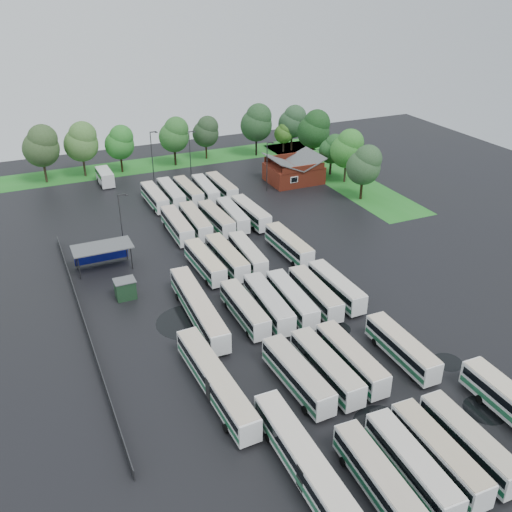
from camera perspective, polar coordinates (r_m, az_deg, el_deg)
name	(u,v)px	position (r m, az deg, el deg)	size (l,w,h in m)	color
ground	(281,318)	(70.10, 2.55, -6.24)	(160.00, 160.00, 0.00)	black
brick_building	(294,173)	(113.61, 3.79, 8.33)	(10.07, 8.60, 5.39)	maroon
wash_shed	(102,249)	(82.70, -15.16, 0.70)	(8.20, 4.20, 3.58)	#2D2D30
utility_hut	(125,289)	(75.34, -12.94, -3.21)	(2.70, 2.20, 2.62)	black
grass_strip_north	(156,164)	(126.32, -10.01, 9.05)	(80.00, 10.00, 0.01)	#1E6F1F
grass_strip_east	(337,175)	(119.04, 8.06, 8.06)	(10.00, 50.00, 0.01)	#1E6F1F
west_fence	(84,323)	(71.18, -16.78, -6.39)	(0.10, 50.00, 1.20)	#2D2D30
bus_r0c0	(377,477)	(50.43, 12.02, -20.82)	(2.68, 10.72, 2.96)	silver
bus_r0c1	(411,464)	(51.94, 15.29, -19.46)	(2.71, 10.90, 3.01)	silver
bus_r0c2	(439,453)	(53.49, 17.81, -18.21)	(2.54, 10.92, 3.03)	silver
bus_r0c3	(469,442)	(55.28, 20.53, -16.98)	(2.37, 10.77, 2.99)	silver
bus_r1c0	(297,375)	(58.82, 4.16, -11.78)	(2.82, 11.12, 3.07)	silver
bus_r1c1	(326,367)	(60.09, 7.03, -10.95)	(2.59, 11.17, 3.10)	silver
bus_r1c2	(351,358)	(61.64, 9.48, -10.07)	(2.42, 10.92, 3.03)	silver
bus_r1c4	(402,347)	(64.40, 14.37, -8.85)	(2.36, 10.66, 2.96)	silver
bus_r2c0	(244,309)	(68.84, -1.16, -5.28)	(2.31, 10.67, 2.97)	silver
bus_r2c1	(268,303)	(69.71, 1.23, -4.74)	(2.94, 11.36, 3.13)	silver
bus_r2c2	(292,299)	(70.75, 3.58, -4.30)	(2.85, 11.13, 3.07)	silver
bus_r2c3	(315,293)	(72.22, 5.93, -3.73)	(2.60, 10.84, 3.00)	silver
bus_r2c4	(336,287)	(73.99, 8.01, -3.04)	(2.42, 10.82, 3.00)	silver
bus_r3c0	(205,262)	(79.51, -5.14, -0.60)	(2.63, 10.81, 2.99)	silver
bus_r3c1	(227,257)	(80.43, -2.95, -0.11)	(2.57, 11.25, 3.12)	silver
bus_r3c2	(248,254)	(81.43, -0.85, 0.22)	(2.79, 10.73, 2.96)	silver
bus_r3c4	(289,245)	(84.07, 3.30, 1.15)	(2.60, 11.19, 3.10)	silver
bus_r4c0	(177,225)	(91.07, -7.90, 3.07)	(2.55, 11.24, 3.12)	silver
bus_r4c1	(195,221)	(92.12, -6.10, 3.47)	(2.71, 11.29, 3.13)	silver
bus_r4c2	(216,219)	(92.93, -4.01, 3.74)	(2.64, 10.93, 3.02)	silver
bus_r4c3	(232,215)	(94.25, -2.37, 4.12)	(2.75, 10.77, 2.97)	silver
bus_r4c4	(251,213)	(94.89, -0.55, 4.34)	(2.75, 11.12, 3.07)	silver
bus_r5c0	(155,197)	(103.19, -10.10, 5.82)	(2.43, 10.69, 2.97)	silver
bus_r5c1	(171,193)	(104.35, -8.49, 6.21)	(2.43, 10.97, 3.05)	silver
bus_r5c2	(188,191)	(105.13, -6.79, 6.46)	(2.53, 10.71, 2.97)	silver
bus_r5c3	(205,189)	(105.71, -5.08, 6.66)	(2.73, 10.72, 2.96)	silver
bus_r5c4	(222,187)	(106.73, -3.46, 6.93)	(2.43, 10.74, 2.98)	silver
artic_bus_west_a	(308,467)	(50.25, 5.18, -20.24)	(2.51, 16.69, 3.09)	silver
artic_bus_west_b	(198,307)	(69.23, -5.78, -5.14)	(2.87, 16.86, 3.12)	silver
artic_bus_west_c	(215,381)	(58.11, -4.07, -12.37)	(2.94, 16.32, 3.01)	silver
minibus	(105,176)	(115.85, -14.87, 7.70)	(2.53, 6.58, 2.86)	silver
tree_north_0	(42,146)	(118.72, -20.65, 10.30)	(6.97, 6.97, 11.54)	#392D1D
tree_north_1	(82,141)	(119.98, -17.04, 10.91)	(6.76, 6.76, 11.20)	#3B2C1F
tree_north_2	(120,142)	(120.76, -13.43, 11.02)	(5.94, 5.94, 9.84)	black
tree_north_3	(175,134)	(123.00, -8.14, 11.96)	(6.29, 6.29, 10.42)	black
tree_north_4	(206,131)	(126.90, -4.99, 12.31)	(5.72, 5.72, 9.47)	#302010
tree_north_5	(257,122)	(128.40, 0.11, 13.23)	(7.01, 7.01, 11.61)	black
tree_north_6	(293,121)	(132.54, 3.72, 13.28)	(6.31, 6.31, 10.45)	black
tree_east_0	(365,165)	(104.86, 10.83, 8.96)	(6.15, 6.15, 10.19)	black
tree_east_1	(348,148)	(113.12, 9.17, 10.59)	(6.40, 6.40, 10.60)	#36271C
tree_east_2	(333,149)	(117.43, 7.68, 10.59)	(5.11, 5.07, 8.40)	black
tree_east_3	(315,129)	(124.06, 5.88, 12.54)	(6.93, 6.93, 11.48)	#3C2315
tree_east_4	(285,132)	(131.88, 2.87, 12.28)	(4.34, 4.30, 7.13)	black
lamp_post_ne	(268,163)	(107.29, 1.17, 9.27)	(1.46, 0.28, 9.47)	#2D2D30
lamp_post_nw	(122,220)	(84.86, -13.28, 3.50)	(1.46, 0.28, 9.46)	#2D2D30
lamp_post_back_w	(152,153)	(114.34, -10.32, 10.12)	(1.53, 0.30, 9.92)	#2D2D30
lamp_post_back_e	(190,150)	(116.49, -6.57, 10.46)	(1.41, 0.27, 9.13)	#2D2D30
puddle_0	(382,426)	(57.04, 12.52, -16.24)	(5.60, 5.60, 0.01)	black
puddle_1	(485,410)	(61.55, 21.95, -14.08)	(4.25, 4.25, 0.01)	black
puddle_2	(188,322)	(69.87, -6.81, -6.55)	(7.79, 7.79, 0.01)	black
puddle_3	(337,329)	(68.82, 8.11, -7.23)	(3.27, 3.27, 0.01)	black
puddle_4	(447,362)	(66.41, 18.58, -10.02)	(3.32, 3.32, 0.01)	black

